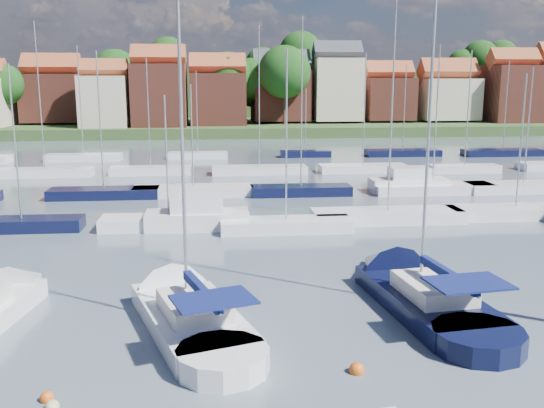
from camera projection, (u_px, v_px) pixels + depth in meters
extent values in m
plane|color=#3F4C56|center=(255.00, 180.00, 61.53)|extent=(260.00, 260.00, 0.00)
cone|color=white|center=(27.00, 284.00, 29.51)|extent=(3.31, 3.69, 2.82)
cube|color=white|center=(191.00, 323.00, 24.81)|extent=(5.63, 8.66, 1.20)
cone|color=white|center=(163.00, 285.00, 29.32)|extent=(4.37, 4.73, 3.34)
cylinder|color=white|center=(223.00, 365.00, 21.20)|extent=(4.20, 4.20, 1.20)
cube|color=silver|center=(194.00, 306.00, 24.12)|extent=(3.25, 3.90, 0.70)
cylinder|color=#B2B2B7|center=(182.00, 125.00, 23.68)|extent=(0.14, 0.14, 14.86)
cylinder|color=#B2B2B7|center=(202.00, 294.00, 22.94)|extent=(1.45, 4.28, 0.10)
cube|color=#101A53|center=(202.00, 291.00, 22.91)|extent=(1.58, 4.13, 0.35)
cube|color=#101A53|center=(214.00, 299.00, 21.58)|extent=(3.32, 2.78, 0.08)
cube|color=black|center=(426.00, 304.00, 26.90)|extent=(4.54, 8.86, 1.20)
cone|color=black|center=(380.00, 268.00, 31.98)|extent=(4.01, 4.52, 3.54)
cylinder|color=black|center=(478.00, 344.00, 22.85)|extent=(3.94, 3.94, 1.20)
cube|color=silver|center=(433.00, 288.00, 26.15)|extent=(2.89, 3.81, 0.70)
cylinder|color=#B2B2B7|center=(430.00, 107.00, 25.71)|extent=(0.14, 0.14, 16.08)
cylinder|color=#B2B2B7|center=(448.00, 278.00, 24.85)|extent=(0.67, 4.69, 0.10)
cube|color=#101A53|center=(448.00, 274.00, 24.82)|extent=(0.84, 4.48, 0.35)
cube|color=#101A53|center=(468.00, 283.00, 23.32)|extent=(3.24, 2.47, 0.08)
sphere|color=beige|center=(195.00, 386.00, 20.23)|extent=(0.49, 0.49, 0.49)
sphere|color=#D85914|center=(357.00, 373.00, 21.15)|extent=(0.55, 0.55, 0.55)
sphere|color=#D85914|center=(394.00, 295.00, 28.76)|extent=(0.45, 0.45, 0.45)
sphere|color=#D85914|center=(47.00, 401.00, 19.29)|extent=(0.45, 0.45, 0.45)
cube|color=black|center=(22.00, 225.00, 40.86)|extent=(8.01, 2.24, 1.00)
cylinder|color=#B2B2B7|center=(15.00, 143.00, 39.73)|extent=(0.12, 0.12, 10.16)
cube|color=white|center=(169.00, 223.00, 41.47)|extent=(9.22, 2.58, 1.00)
cylinder|color=#B2B2B7|center=(167.00, 157.00, 40.54)|extent=(0.12, 0.12, 8.18)
cube|color=white|center=(286.00, 226.00, 40.67)|extent=(8.78, 2.46, 1.00)
cylinder|color=#B2B2B7|center=(286.00, 136.00, 39.45)|extent=(0.12, 0.12, 11.06)
cube|color=white|center=(388.00, 217.00, 43.41)|extent=(10.79, 3.02, 1.00)
cylinder|color=#B2B2B7|center=(392.00, 105.00, 41.79)|extent=(0.12, 0.12, 14.87)
cube|color=white|center=(515.00, 213.00, 44.69)|extent=(10.13, 2.84, 1.00)
cylinder|color=#B2B2B7|center=(521.00, 141.00, 43.61)|extent=(0.12, 0.12, 9.59)
cube|color=white|center=(197.00, 221.00, 41.43)|extent=(7.00, 2.60, 1.40)
cube|color=white|center=(197.00, 206.00, 41.21)|extent=(3.50, 2.20, 1.30)
cube|color=black|center=(104.00, 194.00, 52.02)|extent=(9.30, 2.60, 1.00)
cylinder|color=#B2B2B7|center=(100.00, 121.00, 50.75)|extent=(0.12, 0.12, 11.48)
cube|color=white|center=(193.00, 192.00, 53.11)|extent=(10.40, 2.91, 1.00)
cylinder|color=#B2B2B7|center=(192.00, 136.00, 52.12)|extent=(0.12, 0.12, 8.77)
cube|color=black|center=(301.00, 191.00, 53.30)|extent=(8.80, 2.46, 1.00)
cylinder|color=#B2B2B7|center=(302.00, 103.00, 51.74)|extent=(0.12, 0.12, 14.33)
cube|color=white|center=(432.00, 189.00, 54.32)|extent=(10.73, 3.00, 1.00)
cylinder|color=#B2B2B7|center=(436.00, 115.00, 52.98)|extent=(0.12, 0.12, 12.14)
cube|color=white|center=(523.00, 188.00, 54.93)|extent=(10.48, 2.93, 1.00)
cylinder|color=#B2B2B7|center=(528.00, 125.00, 53.79)|extent=(0.12, 0.12, 10.28)
cube|color=white|center=(409.00, 186.00, 54.92)|extent=(7.00, 2.60, 1.40)
cube|color=white|center=(409.00, 174.00, 54.70)|extent=(3.50, 2.20, 1.30)
cube|color=white|center=(45.00, 173.00, 63.49)|extent=(9.71, 2.72, 1.00)
cylinder|color=#B2B2B7|center=(40.00, 96.00, 61.88)|extent=(0.12, 0.12, 14.88)
cube|color=white|center=(151.00, 171.00, 64.82)|extent=(8.49, 2.38, 1.00)
cylinder|color=#B2B2B7|center=(148.00, 113.00, 63.57)|extent=(0.12, 0.12, 11.31)
cube|color=white|center=(259.00, 171.00, 65.22)|extent=(10.16, 2.85, 1.00)
cylinder|color=#B2B2B7|center=(259.00, 97.00, 63.63)|extent=(0.12, 0.12, 14.59)
cube|color=white|center=(363.00, 169.00, 66.42)|extent=(9.53, 2.67, 1.00)
cylinder|color=#B2B2B7|center=(364.00, 110.00, 65.11)|extent=(0.12, 0.12, 11.91)
cube|color=white|center=(464.00, 169.00, 66.11)|extent=(7.62, 2.13, 1.00)
cylinder|color=#B2B2B7|center=(468.00, 109.00, 64.78)|extent=(0.12, 0.12, 12.13)
cube|color=white|center=(84.00, 158.00, 75.66)|extent=(9.24, 2.59, 1.00)
cylinder|color=#B2B2B7|center=(80.00, 101.00, 74.22)|extent=(0.12, 0.12, 13.17)
cube|color=white|center=(198.00, 156.00, 77.74)|extent=(7.57, 2.12, 1.00)
cylinder|color=#B2B2B7|center=(197.00, 112.00, 76.60)|extent=(0.12, 0.12, 10.24)
cube|color=black|center=(305.00, 154.00, 79.24)|extent=(6.58, 1.84, 1.00)
cylinder|color=#B2B2B7|center=(306.00, 120.00, 78.32)|extent=(0.12, 0.12, 8.01)
cube|color=black|center=(403.00, 153.00, 80.42)|extent=(9.92, 2.78, 1.00)
cylinder|color=#B2B2B7|center=(405.00, 108.00, 79.21)|extent=(0.12, 0.12, 10.92)
cube|color=black|center=(502.00, 153.00, 80.68)|extent=(10.55, 2.95, 1.00)
cylinder|color=#B2B2B7|center=(506.00, 106.00, 79.41)|extent=(0.12, 0.12, 11.51)
cube|color=#364E27|center=(231.00, 123.00, 136.51)|extent=(200.00, 70.00, 3.00)
cube|color=#364E27|center=(228.00, 98.00, 159.92)|extent=(200.00, 60.00, 14.00)
cube|color=brown|center=(54.00, 98.00, 113.30)|extent=(10.37, 9.97, 8.73)
cube|color=#974A2C|center=(52.00, 67.00, 112.16)|extent=(10.57, 5.13, 5.13)
cube|color=beige|center=(105.00, 102.00, 105.88)|extent=(8.09, 8.80, 8.96)
cube|color=#974A2C|center=(104.00, 70.00, 104.77)|extent=(8.25, 4.00, 4.00)
cube|color=brown|center=(160.00, 96.00, 107.48)|extent=(9.36, 10.17, 10.97)
cube|color=#974A2C|center=(159.00, 57.00, 106.14)|extent=(9.54, 4.63, 4.63)
cube|color=brown|center=(218.00, 100.00, 110.29)|extent=(9.90, 8.56, 9.42)
cube|color=#974A2C|center=(217.00, 66.00, 109.09)|extent=(10.10, 4.90, 4.90)
cube|color=brown|center=(281.00, 95.00, 116.19)|extent=(10.59, 8.93, 9.49)
cube|color=#383A42|center=(281.00, 63.00, 114.97)|extent=(10.80, 5.24, 5.24)
cube|color=beige|center=(337.00, 90.00, 116.16)|extent=(9.01, 8.61, 11.65)
cube|color=#383A42|center=(337.00, 52.00, 114.75)|extent=(9.19, 4.46, 4.46)
cube|color=brown|center=(388.00, 99.00, 118.70)|extent=(9.10, 9.34, 8.00)
cube|color=#974A2C|center=(389.00, 72.00, 117.66)|extent=(9.28, 4.50, 4.50)
cube|color=beige|center=(446.00, 99.00, 119.44)|extent=(10.86, 9.59, 7.88)
cube|color=#974A2C|center=(448.00, 72.00, 118.37)|extent=(11.07, 5.37, 5.37)
cube|color=brown|center=(511.00, 94.00, 117.77)|extent=(9.18, 9.96, 10.97)
cube|color=#974A2C|center=(513.00, 59.00, 116.43)|extent=(9.36, 4.54, 4.54)
cylinder|color=#382619|center=(478.00, 86.00, 138.81)|extent=(0.50, 0.50, 4.47)
sphere|color=#1F4F18|center=(480.00, 58.00, 137.57)|extent=(8.18, 8.18, 8.18)
cylinder|color=#382619|center=(252.00, 112.00, 115.59)|extent=(0.50, 0.50, 4.46)
sphere|color=#1F4F18|center=(252.00, 80.00, 114.36)|extent=(8.15, 8.15, 8.15)
cylinder|color=#382619|center=(300.00, 86.00, 133.04)|extent=(0.50, 0.50, 5.15)
sphere|color=#1F4F18|center=(300.00, 53.00, 131.62)|extent=(9.41, 9.41, 9.41)
cylinder|color=#382619|center=(169.00, 85.00, 132.84)|extent=(0.50, 0.50, 4.56)
sphere|color=#1F4F18|center=(168.00, 56.00, 131.59)|extent=(8.34, 8.34, 8.34)
cylinder|color=#382619|center=(117.00, 108.00, 122.05)|extent=(0.50, 0.50, 5.15)
sphere|color=#1F4F18|center=(115.00, 73.00, 120.63)|extent=(9.42, 9.42, 9.42)
cylinder|color=#382619|center=(40.00, 95.00, 122.07)|extent=(0.50, 0.50, 3.42)
sphere|color=#1F4F18|center=(38.00, 72.00, 121.13)|extent=(6.26, 6.26, 6.26)
cylinder|color=#382619|center=(299.00, 111.00, 125.19)|extent=(0.50, 0.50, 3.77)
sphere|color=#1F4F18|center=(299.00, 86.00, 124.16)|extent=(6.89, 6.89, 6.89)
cylinder|color=#382619|center=(284.00, 111.00, 111.18)|extent=(0.50, 0.50, 5.21)
sphere|color=#1F4F18|center=(284.00, 72.00, 109.75)|extent=(9.53, 9.53, 9.53)
cylinder|color=#382619|center=(529.00, 113.00, 126.87)|extent=(0.50, 0.50, 2.97)
sphere|color=#1F4F18|center=(530.00, 93.00, 126.05)|extent=(5.44, 5.44, 5.44)
cylinder|color=#382619|center=(228.00, 112.00, 112.99)|extent=(0.50, 0.50, 4.84)
sphere|color=#1F4F18|center=(228.00, 76.00, 111.65)|extent=(8.85, 8.85, 8.85)
cylinder|color=#382619|center=(461.00, 87.00, 138.69)|extent=(0.50, 0.50, 3.72)
sphere|color=#1F4F18|center=(462.00, 65.00, 137.67)|extent=(6.80, 6.80, 6.80)
cylinder|color=#382619|center=(510.00, 112.00, 118.70)|extent=(0.50, 0.50, 4.05)
sphere|color=#1F4F18|center=(512.00, 84.00, 117.59)|extent=(7.40, 7.40, 7.40)
cylinder|color=#382619|center=(6.00, 116.00, 108.33)|extent=(0.50, 0.50, 4.00)
sphere|color=#1F4F18|center=(3.00, 85.00, 107.23)|extent=(7.32, 7.32, 7.32)
cylinder|color=#382619|center=(262.00, 89.00, 132.00)|extent=(0.50, 0.50, 3.93)
sphere|color=#1F4F18|center=(262.00, 64.00, 130.92)|extent=(7.19, 7.19, 7.19)
cylinder|color=#382619|center=(385.00, 112.00, 122.38)|extent=(0.50, 0.50, 3.82)
sphere|color=#1F4F18|center=(386.00, 86.00, 121.33)|extent=(6.99, 6.99, 6.99)
cylinder|color=#382619|center=(140.00, 116.00, 110.96)|extent=(0.50, 0.50, 3.48)
sphere|color=#1F4F18|center=(138.00, 90.00, 110.00)|extent=(6.37, 6.37, 6.37)
cylinder|color=#382619|center=(506.00, 112.00, 127.60)|extent=(0.50, 0.50, 2.99)
sphere|color=#1F4F18|center=(507.00, 93.00, 126.78)|extent=(5.46, 5.46, 5.46)
cylinder|color=#382619|center=(252.00, 114.00, 118.76)|extent=(0.50, 0.50, 3.25)
sphere|color=#1F4F18|center=(252.00, 91.00, 117.86)|extent=(5.94, 5.94, 5.94)
cylinder|color=#382619|center=(218.00, 115.00, 119.80)|extent=(0.50, 0.50, 2.98)
sphere|color=#1F4F18|center=(217.00, 94.00, 118.98)|extent=(5.46, 5.46, 5.46)
cylinder|color=#382619|center=(499.00, 82.00, 145.47)|extent=(0.50, 0.50, 4.29)
sphere|color=#1F4F18|center=(501.00, 57.00, 144.28)|extent=(7.84, 7.84, 7.84)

